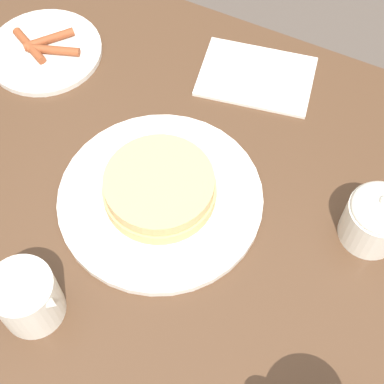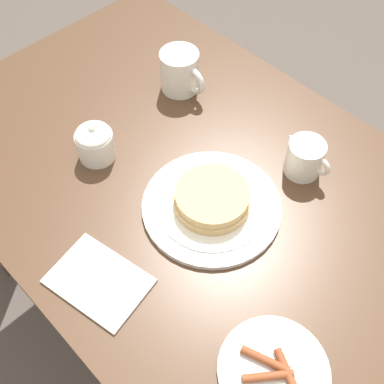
{
  "view_description": "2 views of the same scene",
  "coord_description": "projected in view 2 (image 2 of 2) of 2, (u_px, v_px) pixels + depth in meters",
  "views": [
    {
      "loc": [
        -0.27,
        0.32,
        1.44
      ],
      "look_at": [
        -0.08,
        -0.04,
        0.76
      ],
      "focal_mm": 55.0,
      "sensor_mm": 36.0,
      "label": 1
    },
    {
      "loc": [
        0.33,
        -0.45,
        1.55
      ],
      "look_at": [
        -0.08,
        -0.04,
        0.76
      ],
      "focal_mm": 45.0,
      "sensor_mm": 36.0,
      "label": 2
    }
  ],
  "objects": [
    {
      "name": "ground_plane",
      "position": [
        220.0,
        335.0,
        1.58
      ],
      "size": [
        8.0,
        8.0,
        0.0
      ],
      "primitive_type": "plane",
      "color": "#51473F"
    },
    {
      "name": "side_plate_bacon",
      "position": [
        274.0,
        371.0,
        0.8
      ],
      "size": [
        0.19,
        0.19,
        0.02
      ],
      "color": "silver",
      "rests_on": "dining_table"
    },
    {
      "name": "coffee_mug",
      "position": [
        181.0,
        71.0,
        1.17
      ],
      "size": [
        0.13,
        0.09,
        0.1
      ],
      "color": "silver",
      "rests_on": "dining_table"
    },
    {
      "name": "dining_table",
      "position": [
        232.0,
        240.0,
        1.08
      ],
      "size": [
        1.53,
        0.82,
        0.73
      ],
      "color": "#4C3321",
      "rests_on": "ground_plane"
    },
    {
      "name": "napkin",
      "position": [
        99.0,
        281.0,
        0.9
      ],
      "size": [
        0.2,
        0.16,
        0.01
      ],
      "color": "silver",
      "rests_on": "dining_table"
    },
    {
      "name": "sugar_bowl",
      "position": [
        95.0,
        142.0,
        1.04
      ],
      "size": [
        0.08,
        0.08,
        0.09
      ],
      "color": "silver",
      "rests_on": "dining_table"
    },
    {
      "name": "pancake_plate",
      "position": [
        212.0,
        203.0,
        0.98
      ],
      "size": [
        0.29,
        0.29,
        0.06
      ],
      "color": "white",
      "rests_on": "dining_table"
    },
    {
      "name": "creamer_pitcher",
      "position": [
        304.0,
        157.0,
        1.02
      ],
      "size": [
        0.12,
        0.08,
        0.09
      ],
      "color": "silver",
      "rests_on": "dining_table"
    }
  ]
}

